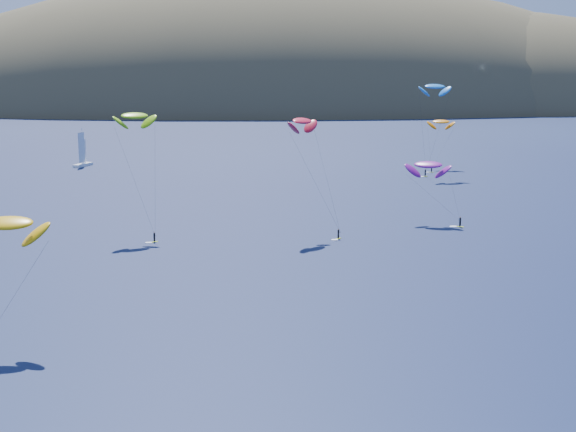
% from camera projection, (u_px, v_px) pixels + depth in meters
% --- Properties ---
extents(island, '(730.00, 300.00, 210.00)m').
position_uv_depth(island, '(303.00, 120.00, 605.84)').
color(island, '#3D3526').
rests_on(island, ground).
extents(sailboat, '(10.34, 9.58, 12.34)m').
position_uv_depth(sailboat, '(83.00, 163.00, 256.45)').
color(sailboat, white).
rests_on(sailboat, ground).
extents(kitesurfer_2, '(9.30, 10.20, 16.96)m').
position_uv_depth(kitesurfer_2, '(7.00, 223.00, 94.08)').
color(kitesurfer_2, '#C4E619').
rests_on(kitesurfer_2, ground).
extents(kitesurfer_3, '(9.24, 13.55, 25.12)m').
position_uv_depth(kitesurfer_3, '(135.00, 116.00, 153.52)').
color(kitesurfer_3, '#C4E619').
rests_on(kitesurfer_3, ground).
extents(kitesurfer_4, '(10.14, 6.41, 28.57)m').
position_uv_depth(kitesurfer_4, '(435.00, 87.00, 231.90)').
color(kitesurfer_4, '#C4E619').
rests_on(kitesurfer_4, ground).
extents(kitesurfer_6, '(11.18, 10.48, 14.49)m').
position_uv_depth(kitesurfer_6, '(428.00, 165.00, 166.22)').
color(kitesurfer_6, '#C4E619').
rests_on(kitesurfer_6, ground).
extents(kitesurfer_9, '(11.00, 11.88, 24.01)m').
position_uv_depth(kitesurfer_9, '(302.00, 121.00, 153.95)').
color(kitesurfer_9, '#C4E619').
rests_on(kitesurfer_9, ground).
extents(kitesurfer_11, '(10.45, 14.52, 16.76)m').
position_uv_depth(kitesurfer_11, '(441.00, 122.00, 251.06)').
color(kitesurfer_11, '#C4E619').
rests_on(kitesurfer_11, ground).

